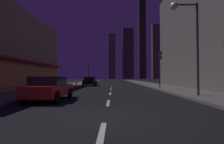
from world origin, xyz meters
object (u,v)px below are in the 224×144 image
Objects in this scene: car_parked_near at (50,88)px; traffic_light_near_right at (160,61)px; traffic_light_far_left at (89,69)px; fire_hydrant_far_left at (76,83)px; street_lamp_right at (186,25)px; car_parked_far at (90,81)px.

car_parked_near is 1.01× the size of traffic_light_near_right.
car_parked_near is at bearing -86.26° from traffic_light_far_left.
street_lamp_right reaches higher than fire_hydrant_far_left.
traffic_light_near_right is 0.64× the size of street_lamp_right.
fire_hydrant_far_left is at bearing 97.30° from car_parked_near.
fire_hydrant_far_left is (-2.30, 0.19, -0.29)m from car_parked_far.
street_lamp_right reaches higher than car_parked_near.
car_parked_far is (0.00, 17.76, 0.00)m from car_parked_near.
car_parked_far is at bearing -80.48° from traffic_light_far_left.
street_lamp_right is (11.28, -16.30, 4.61)m from fire_hydrant_far_left.
traffic_light_near_right is (9.10, -8.89, 2.45)m from car_parked_far.
car_parked_far is 0.64× the size of street_lamp_right.
street_lamp_right is at bearing -68.38° from traffic_light_far_left.
car_parked_far is at bearing 135.67° from traffic_light_near_right.
traffic_light_near_right is at bearing -44.33° from car_parked_far.
street_lamp_right is at bearing -60.87° from car_parked_far.
car_parked_near is 18.11m from fire_hydrant_far_left.
street_lamp_right is (8.98, 1.65, 4.33)m from car_parked_near.
car_parked_far reaches higher than fire_hydrant_far_left.
street_lamp_right is (8.98, -16.11, 4.33)m from car_parked_far.
car_parked_near is at bearing -90.00° from car_parked_far.
fire_hydrant_far_left is at bearing 175.19° from car_parked_far.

